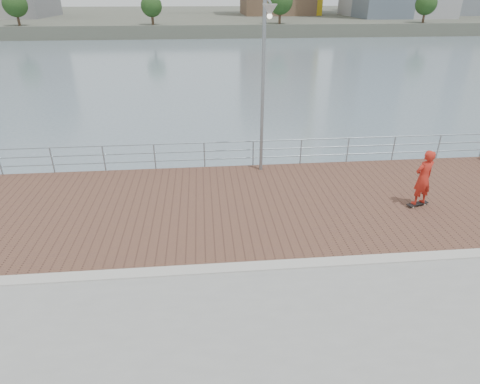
{
  "coord_description": "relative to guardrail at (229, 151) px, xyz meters",
  "views": [
    {
      "loc": [
        -1.01,
        -8.7,
        6.76
      ],
      "look_at": [
        0.0,
        2.0,
        1.3
      ],
      "focal_mm": 30.0,
      "sensor_mm": 36.0,
      "label": 1
    }
  ],
  "objects": [
    {
      "name": "water",
      "position": [
        -0.0,
        -7.0,
        -2.69
      ],
      "size": [
        400.0,
        400.0,
        0.0
      ],
      "primitive_type": "plane",
      "color": "slate",
      "rests_on": "ground"
    },
    {
      "name": "brick_lane",
      "position": [
        -0.0,
        -3.4,
        -0.68
      ],
      "size": [
        40.0,
        6.8,
        0.02
      ],
      "primitive_type": "cube",
      "color": "brown",
      "rests_on": "seawall"
    },
    {
      "name": "curb",
      "position": [
        -0.0,
        -7.0,
        -0.66
      ],
      "size": [
        40.0,
        0.4,
        0.06
      ],
      "primitive_type": "cube",
      "color": "#B7B5AD",
      "rests_on": "seawall"
    },
    {
      "name": "far_shore",
      "position": [
        -0.0,
        115.5,
        -1.44
      ],
      "size": [
        320.0,
        95.0,
        2.5
      ],
      "primitive_type": "cube",
      "color": "#4C5142",
      "rests_on": "ground"
    },
    {
      "name": "guardrail",
      "position": [
        0.0,
        0.0,
        0.0
      ],
      "size": [
        39.06,
        0.06,
        1.13
      ],
      "color": "#8C9EA8",
      "rests_on": "brick_lane"
    },
    {
      "name": "street_lamp",
      "position": [
        1.29,
        -0.99,
        4.05
      ],
      "size": [
        0.49,
        1.41,
        6.67
      ],
      "color": "gray",
      "rests_on": "brick_lane"
    },
    {
      "name": "skateboard",
      "position": [
        6.29,
        -4.1,
        -0.6
      ],
      "size": [
        0.84,
        0.44,
        0.09
      ],
      "rotation": [
        0.0,
        0.0,
        0.3
      ],
      "color": "black",
      "rests_on": "brick_lane"
    },
    {
      "name": "skateboarder",
      "position": [
        6.29,
        -4.1,
        0.39
      ],
      "size": [
        0.82,
        0.66,
        1.96
      ],
      "primitive_type": "imported",
      "rotation": [
        0.0,
        0.0,
        3.44
      ],
      "color": "red",
      "rests_on": "skateboard"
    },
    {
      "name": "shoreline_trees",
      "position": [
        4.5,
        70.0,
        3.56
      ],
      "size": [
        144.65,
        4.87,
        6.5
      ],
      "color": "#473323",
      "rests_on": "far_shore"
    }
  ]
}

